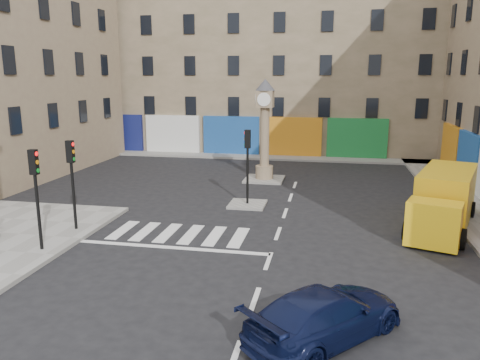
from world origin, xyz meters
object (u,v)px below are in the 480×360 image
(traffic_light_left_near, at_px, (36,184))
(traffic_light_island, at_px, (248,155))
(navy_sedan, at_px, (325,314))
(yellow_van, at_px, (444,200))
(clock_pillar, at_px, (265,123))
(traffic_light_left_far, at_px, (72,171))

(traffic_light_left_near, distance_m, traffic_light_island, 10.03)
(navy_sedan, distance_m, yellow_van, 11.06)
(traffic_light_island, height_order, clock_pillar, clock_pillar)
(navy_sedan, height_order, yellow_van, yellow_van)
(traffic_light_left_far, height_order, traffic_light_island, traffic_light_left_far)
(yellow_van, bearing_deg, traffic_light_island, -172.19)
(traffic_light_left_far, relative_size, navy_sedan, 0.82)
(traffic_light_island, bearing_deg, navy_sedan, -70.97)
(traffic_light_island, distance_m, navy_sedan, 12.50)
(traffic_light_left_near, bearing_deg, traffic_light_left_far, 90.00)
(clock_pillar, relative_size, yellow_van, 0.89)
(clock_pillar, bearing_deg, yellow_van, -41.13)
(clock_pillar, height_order, yellow_van, clock_pillar)
(traffic_light_left_near, xyz_separation_m, traffic_light_left_far, (0.00, 2.40, 0.00))
(navy_sedan, bearing_deg, yellow_van, -74.49)
(clock_pillar, bearing_deg, traffic_light_island, -90.00)
(traffic_light_left_near, xyz_separation_m, clock_pillar, (6.30, 13.80, 0.93))
(yellow_van, bearing_deg, clock_pillar, 157.78)
(traffic_light_island, relative_size, clock_pillar, 0.61)
(traffic_light_left_near, bearing_deg, clock_pillar, 65.45)
(clock_pillar, relative_size, navy_sedan, 1.36)
(navy_sedan, bearing_deg, traffic_light_left_far, 10.12)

